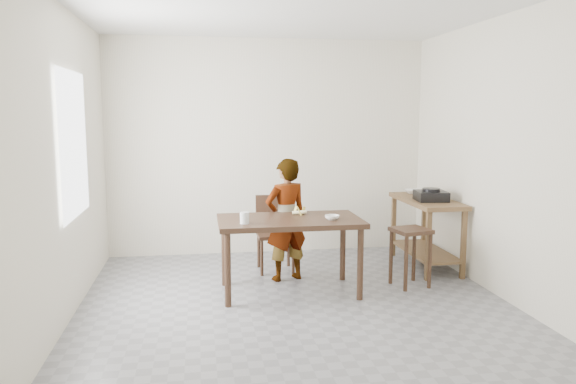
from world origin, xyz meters
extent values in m
cube|color=gray|center=(0.00, 0.00, -0.02)|extent=(4.00, 4.00, 0.04)
cube|color=white|center=(0.00, 0.00, 2.72)|extent=(4.00, 4.00, 0.04)
cube|color=silver|center=(0.00, 2.02, 1.35)|extent=(4.00, 0.04, 2.70)
cube|color=silver|center=(0.00, -2.02, 1.35)|extent=(4.00, 0.04, 2.70)
cube|color=silver|center=(-2.02, 0.00, 1.35)|extent=(0.04, 4.00, 2.70)
cube|color=silver|center=(2.02, 0.00, 1.35)|extent=(0.04, 4.00, 2.70)
cube|color=white|center=(-1.97, 0.20, 1.50)|extent=(0.02, 1.10, 1.30)
imported|color=white|center=(0.03, 0.74, 0.65)|extent=(0.56, 0.45, 1.31)
cylinder|color=white|center=(-0.46, 0.11, 0.80)|extent=(0.11, 0.11, 0.11)
imported|color=white|center=(0.40, 0.18, 0.77)|extent=(0.18, 0.18, 0.05)
imported|color=white|center=(1.72, 1.44, 0.82)|extent=(0.23, 0.23, 0.05)
cube|color=black|center=(1.70, 0.85, 0.86)|extent=(0.36, 0.36, 0.11)
camera|label=1|loc=(-0.87, -5.06, 1.78)|focal=35.00mm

